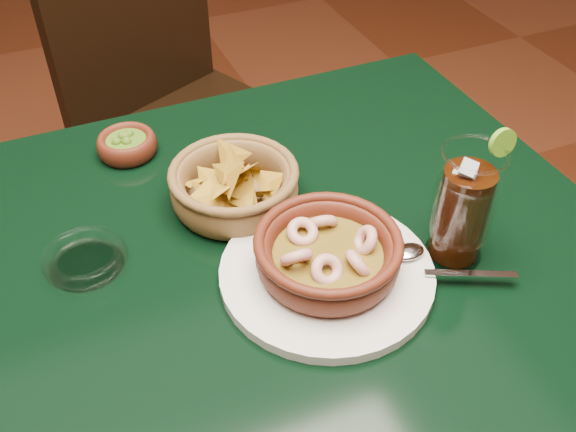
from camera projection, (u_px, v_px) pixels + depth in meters
name	position (u px, v px, depth m)	size (l,w,h in m)	color
dining_table	(192.00, 317.00, 0.91)	(1.20, 0.80, 0.75)	black
dining_chair	(179.00, 109.00, 1.52)	(0.61, 0.61, 0.99)	black
shrimp_plate	(328.00, 259.00, 0.81)	(0.36, 0.28, 0.08)	silver
chip_basket	(234.00, 186.00, 0.92)	(0.22, 0.22, 0.12)	brown
guacamole_ramekin	(127.00, 145.00, 1.03)	(0.11, 0.11, 0.04)	#47190D
cola_drink	(463.00, 207.00, 0.81)	(0.17, 0.17, 0.19)	white
glass_ashtray	(85.00, 259.00, 0.84)	(0.12, 0.12, 0.03)	white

